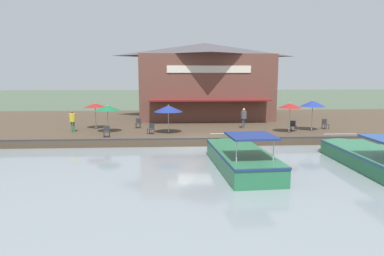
{
  "coord_description": "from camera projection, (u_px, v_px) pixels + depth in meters",
  "views": [
    {
      "loc": [
        24.33,
        -1.68,
        5.11
      ],
      "look_at": [
        -1.0,
        -0.17,
        1.3
      ],
      "focal_mm": 32.0,
      "sensor_mm": 36.0,
      "label": 1
    }
  ],
  "objects": [
    {
      "name": "tree_downstream_bank",
      "position": [
        180.0,
        82.0,
        42.84
      ],
      "size": [
        3.76,
        3.58,
        5.75
      ],
      "color": "brown",
      "rests_on": "quay_deck"
    },
    {
      "name": "quay_deck",
      "position": [
        188.0,
        123.0,
        35.69
      ],
      "size": [
        22.0,
        56.0,
        0.6
      ],
      "primitive_type": "cube",
      "color": "#4C3D2D",
      "rests_on": "ground"
    },
    {
      "name": "cafe_chair_under_first_umbrella",
      "position": [
        293.0,
        125.0,
        28.73
      ],
      "size": [
        0.48,
        0.48,
        0.85
      ],
      "color": "#2D2D33",
      "rests_on": "quay_deck"
    },
    {
      "name": "patio_umbrella_far_corner",
      "position": [
        95.0,
        105.0,
        29.79
      ],
      "size": [
        1.92,
        1.92,
        2.26
      ],
      "color": "#B7B7B7",
      "rests_on": "quay_deck"
    },
    {
      "name": "cafe_chair_mid_patio",
      "position": [
        325.0,
        123.0,
        29.82
      ],
      "size": [
        0.5,
        0.5,
        0.85
      ],
      "color": "#2D2D33",
      "rests_on": "quay_deck"
    },
    {
      "name": "patio_umbrella_near_quay_edge",
      "position": [
        107.0,
        108.0,
        27.76
      ],
      "size": [
        2.04,
        2.04,
        2.24
      ],
      "color": "#B7B7B7",
      "rests_on": "quay_deck"
    },
    {
      "name": "motorboat_fourth_along",
      "position": [
        238.0,
        155.0,
        19.61
      ],
      "size": [
        8.8,
        3.09,
        2.18
      ],
      "color": "#287047",
      "rests_on": "river_water"
    },
    {
      "name": "patio_umbrella_back_row",
      "position": [
        168.0,
        109.0,
        27.39
      ],
      "size": [
        2.3,
        2.3,
        2.29
      ],
      "color": "#B7B7B7",
      "rests_on": "quay_deck"
    },
    {
      "name": "ground_plane",
      "position": [
        195.0,
        148.0,
        24.88
      ],
      "size": [
        220.0,
        220.0,
        0.0
      ],
      "primitive_type": "plane",
      "color": "#4C5B47"
    },
    {
      "name": "person_near_entrance",
      "position": [
        244.0,
        116.0,
        30.16
      ],
      "size": [
        0.5,
        0.5,
        1.76
      ],
      "color": "#4C4C56",
      "rests_on": "quay_deck"
    },
    {
      "name": "cafe_chair_back_row_seat",
      "position": [
        107.0,
        131.0,
        25.74
      ],
      "size": [
        0.48,
        0.48,
        0.85
      ],
      "color": "#2D2D33",
      "rests_on": "quay_deck"
    },
    {
      "name": "cafe_chair_facing_river",
      "position": [
        138.0,
        123.0,
        30.31
      ],
      "size": [
        0.51,
        0.51,
        0.85
      ],
      "color": "#2D2D33",
      "rests_on": "quay_deck"
    },
    {
      "name": "person_mid_patio",
      "position": [
        72.0,
        118.0,
        28.04
      ],
      "size": [
        0.5,
        0.5,
        1.77
      ],
      "color": "#337547",
      "rests_on": "quay_deck"
    },
    {
      "name": "quay_edge_fender",
      "position": [
        195.0,
        139.0,
        24.88
      ],
      "size": [
        0.2,
        50.4,
        0.1
      ],
      "primitive_type": "cube",
      "color": "#2D2D33",
      "rests_on": "quay_deck"
    },
    {
      "name": "patio_umbrella_mid_patio_left",
      "position": [
        290.0,
        106.0,
        27.65
      ],
      "size": [
        1.9,
        1.9,
        2.44
      ],
      "color": "#B7B7B7",
      "rests_on": "quay_deck"
    },
    {
      "name": "patio_umbrella_by_entrance",
      "position": [
        313.0,
        104.0,
        28.64
      ],
      "size": [
        2.05,
        2.05,
        2.59
      ],
      "color": "#B7B7B7",
      "rests_on": "quay_deck"
    },
    {
      "name": "tree_behind_restaurant",
      "position": [
        253.0,
        74.0,
        42.81
      ],
      "size": [
        3.94,
        3.75,
        6.87
      ],
      "color": "brown",
      "rests_on": "quay_deck"
    },
    {
      "name": "waterfront_restaurant",
      "position": [
        205.0,
        80.0,
        38.02
      ],
      "size": [
        11.28,
        14.41,
        8.17
      ],
      "color": "brown",
      "rests_on": "quay_deck"
    },
    {
      "name": "motorboat_nearest_quay",
      "position": [
        367.0,
        155.0,
        19.82
      ],
      "size": [
        9.32,
        2.99,
        1.95
      ],
      "color": "#287047",
      "rests_on": "river_water"
    },
    {
      "name": "cafe_chair_far_corner_seat",
      "position": [
        151.0,
        128.0,
        27.17
      ],
      "size": [
        0.57,
        0.57,
        0.85
      ],
      "color": "#2D2D33",
      "rests_on": "quay_deck"
    }
  ]
}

